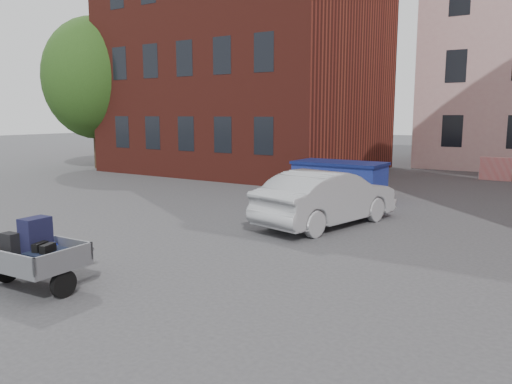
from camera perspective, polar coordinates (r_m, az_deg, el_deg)
The scene contains 7 objects.
ground at distance 10.66m, azimuth 0.81°, elevation -6.63°, with size 120.00×120.00×0.00m, color #38383A.
building_brick at distance 26.40m, azimuth -0.78°, elevation 17.94°, with size 12.00×10.00×14.00m, color #591E16.
far_building at distance 39.90m, azimuth -6.86°, elevation 10.49°, with size 6.00×6.00×8.00m, color maroon.
tree at distance 27.91m, azimuth -17.99°, elevation 13.25°, with size 5.28×5.28×8.30m.
trailer at distance 8.96m, azimuth -24.25°, elevation -6.42°, with size 1.65×1.84×1.20m.
dumpster at distance 17.17m, azimuth 9.49°, elevation 1.36°, with size 3.03×1.60×1.26m.
silver_car at distance 13.01m, azimuth 8.13°, elevation -0.65°, with size 1.51×4.34×1.43m, color #999CA0.
Camera 1 is at (5.45, -8.70, 2.85)m, focal length 35.00 mm.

